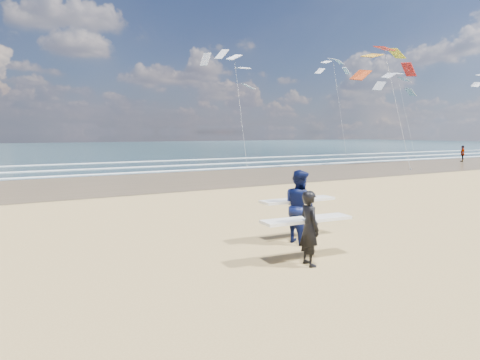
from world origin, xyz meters
TOP-DOWN VIEW (x-y plane):
  - wet_sand_strip at (20.00, 18.00)m, footprint 220.00×12.00m
  - ocean at (20.00, 72.00)m, footprint 220.00×100.00m
  - foam_breakers at (20.00, 28.10)m, footprint 220.00×11.70m
  - surfer_near at (-0.18, -0.24)m, footprint 2.24×1.04m
  - surfer_far at (0.84, 1.40)m, footprint 2.22×1.15m
  - beachgoer_1 at (34.46, 18.34)m, footprint 1.01×0.86m
  - kite_0 at (22.94, 17.52)m, footprint 7.08×4.88m
  - kite_1 at (13.17, 26.19)m, footprint 5.89×4.75m
  - kite_2 at (37.27, 28.15)m, footprint 6.79×4.85m
  - kite_5 at (31.73, 33.41)m, footprint 5.30×4.68m

SIDE VIEW (x-z plane):
  - wet_sand_strip at x=20.00m, z-range 0.00..0.01m
  - ocean at x=20.00m, z-range 0.00..0.02m
  - foam_breakers at x=20.00m, z-range 0.02..0.08m
  - beachgoer_1 at x=34.46m, z-range 0.00..1.62m
  - surfer_near at x=-0.18m, z-range 0.02..1.70m
  - surfer_far at x=0.84m, z-range 0.01..1.97m
  - kite_1 at x=13.17m, z-range 0.61..11.59m
  - kite_2 at x=37.27m, z-range 0.98..12.46m
  - kite_0 at x=22.94m, z-range 1.09..12.52m
  - kite_5 at x=31.73m, z-range 0.44..13.76m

